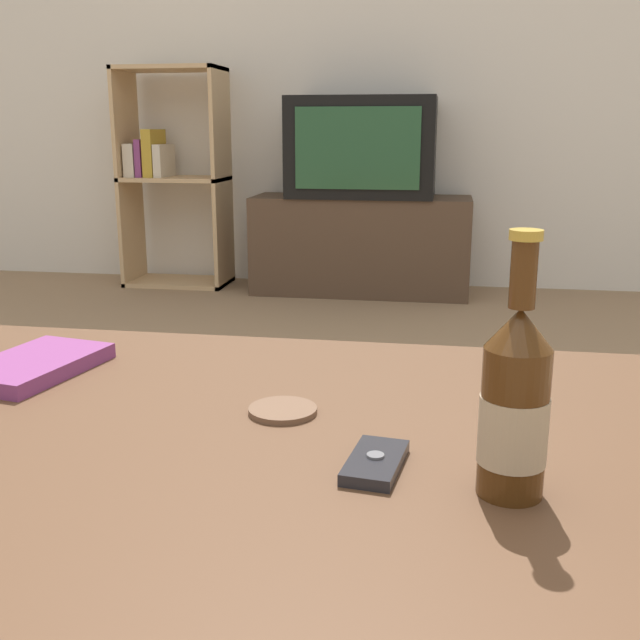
% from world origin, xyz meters
% --- Properties ---
extents(back_wall, '(8.00, 0.05, 2.60)m').
position_xyz_m(back_wall, '(0.00, 3.02, 1.30)').
color(back_wall, silver).
rests_on(back_wall, ground_plane).
extents(coffee_table, '(1.30, 0.85, 0.42)m').
position_xyz_m(coffee_table, '(0.00, 0.00, 0.37)').
color(coffee_table, brown).
rests_on(coffee_table, ground_plane).
extents(tv_stand, '(1.05, 0.38, 0.47)m').
position_xyz_m(tv_stand, '(-0.14, 2.76, 0.23)').
color(tv_stand, '#4C3828').
rests_on(tv_stand, ground_plane).
extents(television, '(0.69, 0.42, 0.46)m').
position_xyz_m(television, '(-0.14, 2.76, 0.70)').
color(television, black).
rests_on(television, tv_stand).
extents(bookshelf, '(0.52, 0.30, 1.08)m').
position_xyz_m(bookshelf, '(-1.13, 2.81, 0.57)').
color(bookshelf, tan).
rests_on(bookshelf, ground_plane).
extents(beer_bottle, '(0.07, 0.07, 0.28)m').
position_xyz_m(beer_bottle, '(0.34, -0.12, 0.51)').
color(beer_bottle, '#47280F').
rests_on(beer_bottle, coffee_table).
extents(cell_phone, '(0.07, 0.12, 0.02)m').
position_xyz_m(cell_phone, '(0.19, -0.08, 0.42)').
color(cell_phone, '#232328').
rests_on(cell_phone, coffee_table).
extents(coaster, '(0.09, 0.09, 0.01)m').
position_xyz_m(coaster, '(0.06, 0.06, 0.42)').
color(coaster, brown).
rests_on(coaster, coffee_table).
extents(table_book, '(0.18, 0.25, 0.02)m').
position_xyz_m(table_book, '(-0.36, 0.17, 0.43)').
color(table_book, '#7F3875').
rests_on(table_book, coffee_table).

